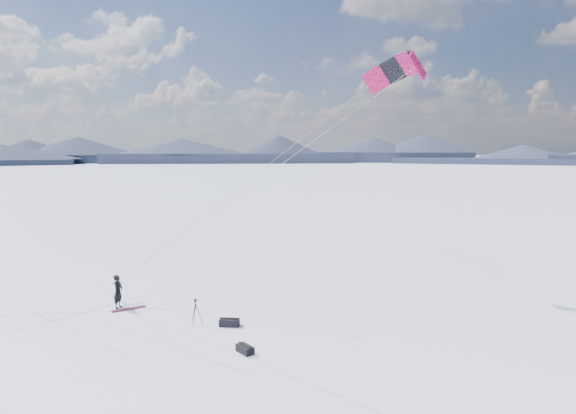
# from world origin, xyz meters

# --- Properties ---
(ground) EXTENTS (1800.00, 1800.00, 0.00)m
(ground) POSITION_xyz_m (0.00, 0.00, 0.00)
(ground) COLOR white
(horizon_hills) EXTENTS (704.00, 705.94, 8.53)m
(horizon_hills) POSITION_xyz_m (-0.00, 0.00, 3.43)
(horizon_hills) COLOR #1D2637
(horizon_hills) RESTS_ON ground
(snow_tracks) EXTENTS (17.62, 10.25, 0.01)m
(snow_tracks) POSITION_xyz_m (0.33, 0.01, 0.00)
(snow_tracks) COLOR #A6B2D3
(snow_tracks) RESTS_ON ground
(snowkiter) EXTENTS (0.45, 0.65, 1.70)m
(snowkiter) POSITION_xyz_m (-3.57, 2.58, 0.00)
(snowkiter) COLOR black
(snowkiter) RESTS_ON ground
(snowboard) EXTENTS (1.53, 1.20, 0.04)m
(snowboard) POSITION_xyz_m (-2.97, 2.37, 0.02)
(snowboard) COLOR maroon
(snowboard) RESTS_ON ground
(tripod) EXTENTS (0.60, 0.57, 1.21)m
(tripod) POSITION_xyz_m (0.95, 0.41, 0.78)
(tripod) COLOR black
(tripod) RESTS_ON ground
(gear_bag_a) EXTENTS (0.90, 0.44, 0.40)m
(gear_bag_a) POSITION_xyz_m (2.49, 0.36, 0.17)
(gear_bag_a) COLOR black
(gear_bag_a) RESTS_ON ground
(gear_bag_b) EXTENTS (0.82, 0.84, 0.36)m
(gear_bag_b) POSITION_xyz_m (3.63, -2.49, 0.16)
(gear_bag_b) COLOR black
(gear_bag_b) RESTS_ON ground
(power_kite) EXTENTS (15.84, 7.40, 12.00)m
(power_kite) POSITION_xyz_m (10.88, 6.99, 12.31)
(power_kite) COLOR #B30D48
(power_kite) RESTS_ON ground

